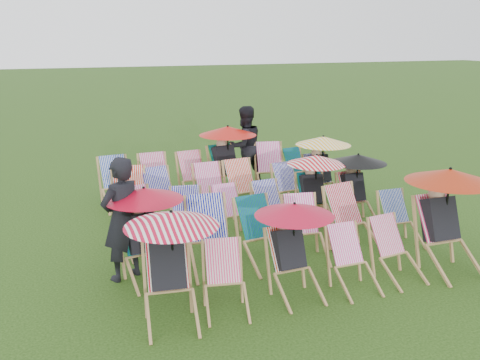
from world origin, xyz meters
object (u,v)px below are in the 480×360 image
object	(u,v)px
deckchair_0	(170,266)
person_left	(122,219)
deckchair_5	(448,218)
person_rear	(245,146)
deckchair_29	(299,169)

from	to	relation	value
deckchair_0	person_left	bearing A→B (deg)	111.15
deckchair_5	person_rear	world-z (taller)	person_rear
deckchair_5	person_rear	size ratio (longest dim) A/B	0.82
deckchair_0	deckchair_29	size ratio (longest dim) A/B	1.59
deckchair_0	person_rear	bearing A→B (deg)	67.69
deckchair_5	person_rear	xyz separation A→B (m)	(-1.11, 5.21, 0.12)
deckchair_5	person_left	world-z (taller)	person_left
person_left	deckchair_0	bearing A→B (deg)	76.41
deckchair_0	person_left	distance (m)	1.40
deckchair_0	deckchair_5	bearing A→B (deg)	7.45
deckchair_29	person_left	size ratio (longest dim) A/B	0.48
person_left	person_rear	bearing A→B (deg)	-157.89
deckchair_0	deckchair_5	distance (m)	4.03
deckchair_29	person_left	xyz separation A→B (m)	(-4.32, -3.30, 0.45)
deckchair_5	person_left	size ratio (longest dim) A/B	0.84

